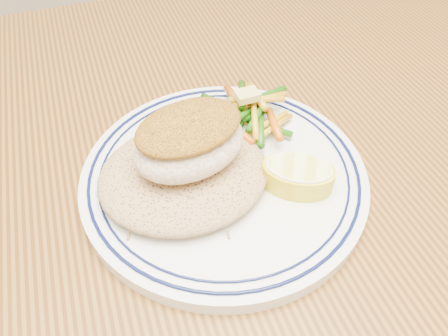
% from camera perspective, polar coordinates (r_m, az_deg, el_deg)
% --- Properties ---
extents(dining_table, '(1.50, 0.90, 0.75)m').
position_cam_1_polar(dining_table, '(0.50, 5.78, -9.99)').
color(dining_table, '#523010').
rests_on(dining_table, ground).
extents(plate, '(0.27, 0.27, 0.02)m').
position_cam_1_polar(plate, '(0.42, 0.00, -0.99)').
color(plate, white).
rests_on(plate, dining_table).
extents(rice_pilaf, '(0.16, 0.14, 0.03)m').
position_cam_1_polar(rice_pilaf, '(0.39, -5.29, -0.46)').
color(rice_pilaf, '#A17E50').
rests_on(rice_pilaf, plate).
extents(fish_fillet, '(0.12, 0.09, 0.05)m').
position_cam_1_polar(fish_fillet, '(0.37, -4.54, 3.61)').
color(fish_fillet, beige).
rests_on(fish_fillet, rice_pilaf).
extents(vegetable_pile, '(0.11, 0.10, 0.03)m').
position_cam_1_polar(vegetable_pile, '(0.45, 3.04, 7.14)').
color(vegetable_pile, gold).
rests_on(vegetable_pile, plate).
extents(butter_pat, '(0.02, 0.02, 0.01)m').
position_cam_1_polar(butter_pat, '(0.44, 3.03, 9.47)').
color(butter_pat, '#D4C767').
rests_on(butter_pat, vegetable_pile).
extents(lemon_wedge, '(0.08, 0.08, 0.03)m').
position_cam_1_polar(lemon_wedge, '(0.40, 9.64, -0.91)').
color(lemon_wedge, yellow).
rests_on(lemon_wedge, plate).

